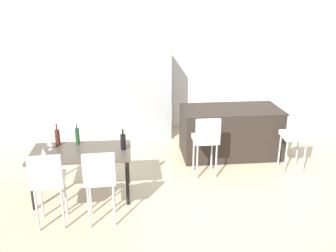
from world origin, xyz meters
name	(u,v)px	position (x,y,z in m)	size (l,w,h in m)	color
ground_plane	(221,178)	(0.00, 0.00, 0.00)	(10.00, 10.00, 0.00)	#C6B28E
back_wall	(196,66)	(0.00, 2.64, 1.45)	(10.00, 0.12, 2.90)	silver
kitchen_island	(230,132)	(0.40, 0.98, 0.46)	(1.84, 0.95, 0.92)	black
bar_chair_left	(206,137)	(-0.25, 0.13, 0.70)	(0.41, 0.41, 1.05)	silver
bar_chair_middle	(296,134)	(1.28, 0.13, 0.70)	(0.43, 0.43, 1.05)	silver
dining_table	(81,155)	(-2.22, -0.33, 0.67)	(1.45, 0.77, 0.74)	#4C4238
dining_chair_near	(48,178)	(-2.54, -1.08, 0.70)	(0.42, 0.42, 1.05)	silver
dining_chair_far	(100,176)	(-1.89, -1.08, 0.70)	(0.42, 0.42, 1.05)	silver
wine_bottle_inner	(123,142)	(-1.60, -0.33, 0.86)	(0.08, 0.08, 0.32)	black
wine_bottle_near	(77,136)	(-2.29, -0.05, 0.87)	(0.06, 0.06, 0.32)	#194723
wine_bottle_right	(58,137)	(-2.59, -0.07, 0.87)	(0.08, 0.08, 0.34)	#471E19
wine_glass_left	(43,152)	(-2.68, -0.60, 0.86)	(0.07, 0.07, 0.17)	silver
wine_glass_middle	(49,142)	(-2.67, -0.23, 0.86)	(0.07, 0.07, 0.17)	silver
wine_glass_far	(50,138)	(-2.70, -0.08, 0.86)	(0.07, 0.07, 0.17)	silver
refrigerator	(153,94)	(-0.99, 2.20, 0.92)	(0.72, 0.68, 1.84)	#939699
potted_plant	(273,116)	(1.73, 2.19, 0.34)	(0.39, 0.39, 0.59)	#38383D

